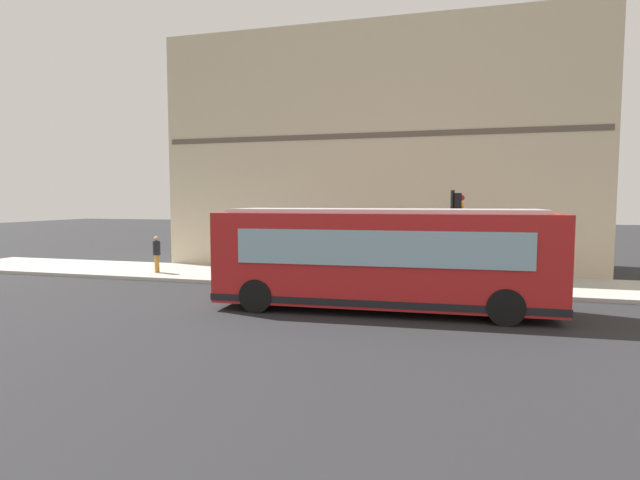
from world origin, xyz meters
TOP-DOWN VIEW (x-y plane):
  - ground at (0.00, 0.00)m, footprint 120.00×120.00m
  - sidewalk_curb at (4.81, 0.00)m, footprint 4.42×40.00m
  - building_corner at (10.22, 0.00)m, footprint 6.45×19.98m
  - city_bus_nearside at (-0.31, -1.73)m, footprint 2.94×10.13m
  - traffic_light_near_corner at (3.04, -3.86)m, footprint 0.32×0.49m
  - fire_hydrant at (5.48, 1.37)m, footprint 0.35×0.35m
  - pedestrian_by_light_pole at (3.80, 0.75)m, footprint 0.32×0.32m
  - pedestrian_near_hydrant at (3.92, 8.79)m, footprint 0.32×0.32m
  - newspaper_vending_box at (5.52, -0.79)m, footprint 0.44×0.42m

SIDE VIEW (x-z plane):
  - ground at x=0.00m, z-range 0.00..0.00m
  - sidewalk_curb at x=4.81m, z-range 0.00..0.15m
  - fire_hydrant at x=5.48m, z-range 0.14..0.88m
  - newspaper_vending_box at x=5.52m, z-range 0.15..1.05m
  - pedestrian_near_hydrant at x=3.92m, z-range 0.26..1.86m
  - pedestrian_by_light_pole at x=3.80m, z-range 0.28..2.01m
  - city_bus_nearside at x=-0.31m, z-range 0.02..3.09m
  - traffic_light_near_corner at x=3.04m, z-range 0.85..4.37m
  - building_corner at x=10.22m, z-range -0.01..11.24m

